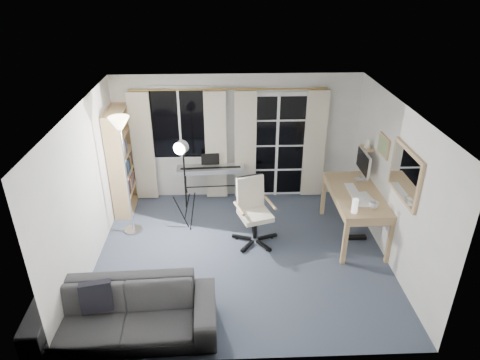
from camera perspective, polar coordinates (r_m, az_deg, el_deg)
name	(u,v)px	position (r m, az deg, el deg)	size (l,w,h in m)	color
floor	(242,255)	(6.89, 0.22, -9.98)	(4.50, 4.00, 0.02)	#384052
window	(180,124)	(7.96, -8.03, 7.43)	(1.20, 0.08, 1.40)	white
french_door	(277,146)	(8.15, 4.92, 4.50)	(1.32, 0.09, 2.11)	white
curtains	(230,146)	(7.98, -1.35, 4.62)	(3.60, 0.07, 2.13)	gold
bookshelf	(120,164)	(7.97, -15.72, 2.07)	(0.32, 0.90, 1.91)	tan
torchiere_lamp	(122,142)	(6.91, -15.50, 4.95)	(0.38, 0.38, 2.05)	#B2B2B7
keyboard_piano	(211,170)	(7.98, -3.94, 1.34)	(1.26, 0.64, 0.90)	black
studio_light	(182,158)	(6.96, -7.74, 2.94)	(0.38, 0.38, 1.65)	black
office_chair	(252,205)	(6.92, 1.67, -3.29)	(0.76, 0.72, 1.09)	black
desk	(356,198)	(7.18, 15.24, -2.34)	(0.78, 1.56, 0.83)	tan
monitor	(363,163)	(7.44, 16.12, 2.21)	(0.20, 0.60, 0.52)	silver
desk_clutter	(356,210)	(7.00, 15.16, -3.88)	(0.49, 0.94, 1.05)	white
mug	(374,204)	(6.72, 17.40, -3.12)	(0.14, 0.11, 0.14)	silver
wall_mirror	(405,174)	(6.26, 21.15, 0.71)	(0.04, 0.94, 0.74)	tan
framed_print	(384,146)	(7.01, 18.62, 4.35)	(0.03, 0.42, 0.32)	tan
wall_shelf	(368,145)	(7.49, 16.68, 4.49)	(0.16, 0.30, 0.18)	tan
sofa	(122,306)	(5.55, -15.43, -15.93)	(2.26, 0.74, 0.87)	#2A292C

